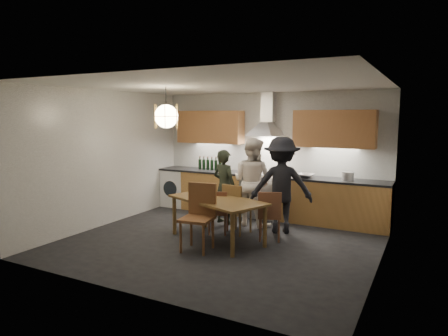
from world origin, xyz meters
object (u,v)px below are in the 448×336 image
at_px(mixing_bowl, 305,176).
at_px(wine_bottles, 210,163).
at_px(dining_table, 217,204).
at_px(person_right, 281,185).
at_px(chair_back_left, 218,210).
at_px(stock_pot, 348,176).
at_px(chair_front, 199,212).
at_px(person_left, 224,187).
at_px(person_mid, 252,182).

height_order(mixing_bowl, wine_bottles, wine_bottles).
bearing_deg(dining_table, person_right, 73.01).
height_order(dining_table, person_right, person_right).
bearing_deg(chair_back_left, stock_pot, -161.15).
xyz_separation_m(chair_back_left, chair_front, (0.11, -0.81, 0.15)).
bearing_deg(wine_bottles, person_left, -47.11).
height_order(person_mid, mixing_bowl, person_mid).
relative_size(chair_back_left, chair_front, 0.76).
bearing_deg(person_left, person_mid, -150.02).
xyz_separation_m(person_left, mixing_bowl, (1.39, 0.77, 0.21)).
relative_size(chair_front, mixing_bowl, 3.05).
height_order(person_left, person_mid, person_mid).
bearing_deg(stock_pot, person_mid, -157.83).
bearing_deg(mixing_bowl, wine_bottles, 176.57).
distance_m(chair_front, person_left, 1.59).
relative_size(chair_back_left, person_right, 0.46).
bearing_deg(chair_back_left, person_mid, -127.48).
bearing_deg(dining_table, person_left, 133.08).
relative_size(chair_back_left, wine_bottles, 1.35).
bearing_deg(wine_bottles, dining_table, -57.25).
xyz_separation_m(chair_front, person_mid, (0.17, 1.69, 0.25)).
bearing_deg(chair_back_left, person_left, -91.04).
xyz_separation_m(person_left, person_right, (1.19, -0.06, 0.14)).
relative_size(chair_back_left, mixing_bowl, 2.31).
distance_m(chair_back_left, wine_bottles, 2.06).
bearing_deg(dining_table, mixing_bowl, 83.15).
height_order(person_mid, wine_bottles, person_mid).
relative_size(chair_front, person_mid, 0.62).
distance_m(dining_table, wine_bottles, 2.35).
distance_m(person_mid, person_right, 0.69).
xyz_separation_m(person_right, mixing_bowl, (0.20, 0.83, 0.07)).
xyz_separation_m(dining_table, person_right, (0.78, 0.98, 0.23)).
bearing_deg(stock_pot, wine_bottles, 178.50).
height_order(person_left, person_right, person_right).
bearing_deg(stock_pot, person_right, -138.50).
distance_m(person_right, wine_bottles, 2.26).
distance_m(dining_table, chair_front, 0.51).
distance_m(chair_front, stock_pot, 3.02).
relative_size(person_right, mixing_bowl, 5.06).
bearing_deg(chair_front, person_mid, 77.29).
bearing_deg(chair_front, mixing_bowl, 58.98).
height_order(person_right, stock_pot, person_right).
xyz_separation_m(mixing_bowl, wine_bottles, (-2.23, 0.13, 0.10)).
bearing_deg(person_left, chair_back_left, 122.93).
bearing_deg(dining_table, chair_front, -73.71).
xyz_separation_m(dining_table, person_left, (-0.41, 1.04, 0.09)).
height_order(chair_front, person_right, person_right).
bearing_deg(person_right, chair_front, 38.67).
bearing_deg(wine_bottles, chair_front, -63.81).
xyz_separation_m(person_mid, mixing_bowl, (0.86, 0.62, 0.10)).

